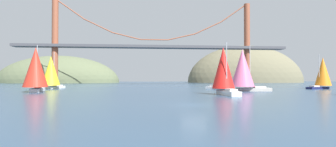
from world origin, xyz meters
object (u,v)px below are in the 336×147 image
(sailboat_orange_sail, at_px, (323,72))
(sailboat_navy_sail, at_px, (225,74))
(sailboat_red_spinnaker, at_px, (224,70))
(sailboat_scarlet_sail, at_px, (36,68))
(sailboat_yellow_sail, at_px, (51,72))
(sailboat_pink_spinnaker, at_px, (243,69))

(sailboat_orange_sail, bearing_deg, sailboat_navy_sail, 177.97)
(sailboat_red_spinnaker, bearing_deg, sailboat_scarlet_sail, 162.18)
(sailboat_red_spinnaker, distance_m, sailboat_orange_sail, 38.49)
(sailboat_yellow_sail, bearing_deg, sailboat_navy_sail, -8.34)
(sailboat_navy_sail, distance_m, sailboat_yellow_sail, 45.26)
(sailboat_red_spinnaker, height_order, sailboat_pink_spinnaker, sailboat_pink_spinnaker)
(sailboat_orange_sail, bearing_deg, sailboat_pink_spinnaker, -160.16)
(sailboat_yellow_sail, xyz_separation_m, sailboat_red_spinnaker, (37.80, -27.67, -0.18))
(sailboat_yellow_sail, xyz_separation_m, sailboat_pink_spinnaker, (45.66, -16.47, 0.35))
(sailboat_scarlet_sail, height_order, sailboat_pink_spinnaker, sailboat_pink_spinnaker)
(sailboat_red_spinnaker, xyz_separation_m, sailboat_orange_sail, (32.77, 20.19, 0.00))
(sailboat_navy_sail, bearing_deg, sailboat_scarlet_sail, -167.07)
(sailboat_navy_sail, distance_m, sailboat_scarlet_sail, 43.48)
(sailboat_orange_sail, relative_size, sailboat_pink_spinnaker, 0.90)
(sailboat_navy_sail, xyz_separation_m, sailboat_orange_sail, (25.80, -0.92, 0.33))
(sailboat_scarlet_sail, relative_size, sailboat_red_spinnaker, 1.09)
(sailboat_red_spinnaker, distance_m, sailboat_pink_spinnaker, 13.69)
(sailboat_yellow_sail, relative_size, sailboat_pink_spinnaker, 0.99)
(sailboat_yellow_sail, bearing_deg, sailboat_red_spinnaker, -36.20)
(sailboat_scarlet_sail, relative_size, sailboat_yellow_sail, 0.98)
(sailboat_navy_sail, bearing_deg, sailboat_red_spinnaker, -108.28)
(sailboat_scarlet_sail, relative_size, sailboat_orange_sail, 1.08)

